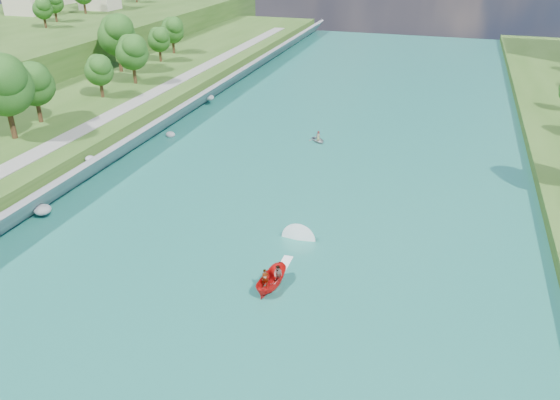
% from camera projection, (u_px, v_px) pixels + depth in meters
% --- Properties ---
extents(ground, '(260.00, 260.00, 0.00)m').
position_uv_depth(ground, '(214.00, 321.00, 44.54)').
color(ground, '#2D5119').
rests_on(ground, ground).
extents(river_water, '(55.00, 240.00, 0.10)m').
position_uv_depth(river_water, '(286.00, 212.00, 61.58)').
color(river_water, '#195F59').
rests_on(river_water, ground).
extents(ridge_west, '(60.00, 120.00, 9.00)m').
position_uv_depth(ridge_west, '(74.00, 30.00, 145.88)').
color(ridge_west, '#2D5119').
rests_on(ridge_west, ground).
extents(riprap_bank, '(4.96, 236.00, 4.27)m').
position_uv_depth(riprap_bank, '(83.00, 173.00, 67.04)').
color(riprap_bank, slate).
rests_on(riprap_bank, ground).
extents(riverside_path, '(3.00, 200.00, 0.10)m').
position_uv_depth(riverside_path, '(40.00, 151.00, 68.80)').
color(riverside_path, gray).
rests_on(riverside_path, berm_west).
extents(motorboat, '(3.60, 19.15, 2.12)m').
position_uv_depth(motorboat, '(275.00, 273.00, 49.23)').
color(motorboat, red).
rests_on(motorboat, river_water).
extents(raft, '(3.52, 3.60, 1.63)m').
position_uv_depth(raft, '(318.00, 139.00, 81.63)').
color(raft, gray).
rests_on(raft, river_water).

